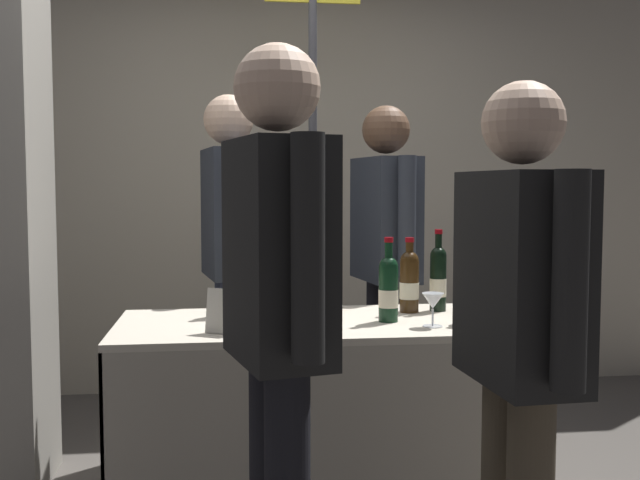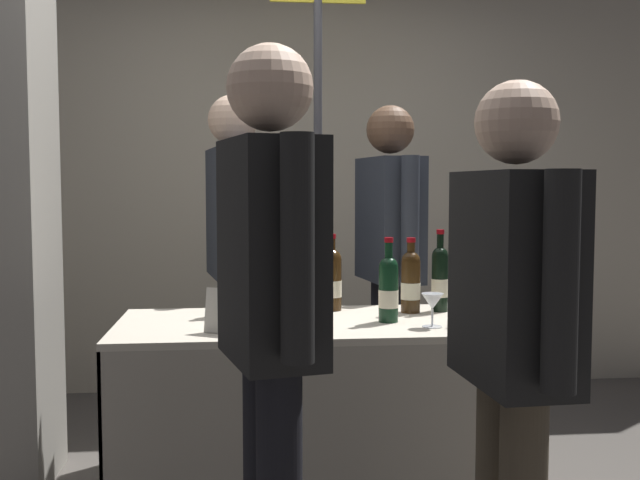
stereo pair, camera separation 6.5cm
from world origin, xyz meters
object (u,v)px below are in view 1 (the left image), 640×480
Objects in this scene: featured_wine_bottle at (331,279)px; taster_foreground_right at (278,300)px; display_bottle_0 at (388,287)px; wine_glass_near_vendor at (433,302)px; vendor_presenter at (230,238)px; tasting_table at (320,387)px; booth_signpost at (313,157)px.

featured_wine_bottle is 1.04m from taster_foreground_right.
featured_wine_bottle is 0.33m from display_bottle_0.
vendor_presenter is at bearing 125.59° from wine_glass_near_vendor.
tasting_table is 0.45m from display_bottle_0.
tasting_table is 0.92m from taster_foreground_right.
display_bottle_0 reaches higher than featured_wine_bottle.
featured_wine_bottle is at bearing 24.19° from vendor_presenter.
wine_glass_near_vendor is 1.39m from booth_signpost.
featured_wine_bottle is 0.13× the size of booth_signpost.
featured_wine_bottle is (0.07, 0.23, 0.38)m from tasting_table.
booth_signpost is at bearing 102.84° from wine_glass_near_vendor.
vendor_presenter is at bearing 123.55° from featured_wine_bottle.
featured_wine_bottle is 0.99× the size of display_bottle_0.
display_bottle_0 is at bearing -57.28° from featured_wine_bottle.
tasting_table is 0.91× the size of taster_foreground_right.
booth_signpost is at bearing -22.60° from taster_foreground_right.
display_bottle_0 is at bearing 139.20° from wine_glass_near_vendor.
vendor_presenter is 0.71× the size of booth_signpost.
display_bottle_0 is (0.18, -0.27, -0.00)m from featured_wine_bottle.
booth_signpost reaches higher than vendor_presenter.
taster_foreground_right is (0.12, -1.60, -0.05)m from vendor_presenter.
tasting_table is 1.40m from booth_signpost.
taster_foreground_right is 1.93m from booth_signpost.
taster_foreground_right is 0.69× the size of booth_signpost.
display_bottle_0 is at bearing -10.73° from tasting_table.
featured_wine_bottle is at bearing 128.53° from wine_glass_near_vendor.
tasting_table is at bearing -28.27° from taster_foreground_right.
booth_signpost reaches higher than featured_wine_bottle.
display_bottle_0 reaches higher than wine_glass_near_vendor.
featured_wine_bottle is 0.18× the size of vendor_presenter.
wine_glass_near_vendor is (0.31, -0.39, -0.04)m from featured_wine_bottle.
vendor_presenter is (-0.40, 0.60, 0.12)m from featured_wine_bottle.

